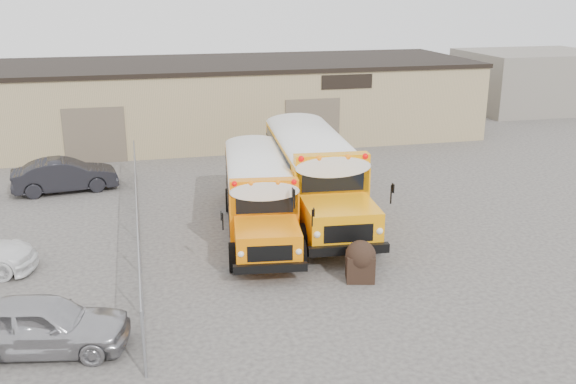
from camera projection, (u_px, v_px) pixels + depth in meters
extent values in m
plane|color=#403D3B|center=(317.00, 258.00, 22.36)|extent=(120.00, 120.00, 0.00)
cube|color=#95845C|center=(230.00, 100.00, 40.20)|extent=(30.00, 10.00, 4.50)
cube|color=black|center=(229.00, 63.00, 39.50)|extent=(30.20, 10.20, 0.25)
cube|color=black|center=(347.00, 82.00, 36.38)|extent=(3.00, 0.08, 0.80)
cube|color=#665C49|center=(95.00, 136.00, 34.00)|extent=(3.20, 0.08, 3.00)
cube|color=#665C49|center=(313.00, 125.00, 36.67)|extent=(3.20, 0.08, 3.00)
cylinder|color=gray|center=(144.00, 345.00, 15.19)|extent=(0.07, 0.07, 1.80)
cylinder|color=gray|center=(141.00, 290.00, 17.97)|extent=(0.07, 0.07, 1.80)
cylinder|color=gray|center=(139.00, 249.00, 20.75)|extent=(0.07, 0.07, 1.80)
cylinder|color=gray|center=(138.00, 218.00, 23.53)|extent=(0.07, 0.07, 1.80)
cylinder|color=gray|center=(137.00, 194.00, 26.31)|extent=(0.07, 0.07, 1.80)
cylinder|color=gray|center=(136.00, 174.00, 29.09)|extent=(0.07, 0.07, 1.80)
cylinder|color=gray|center=(135.00, 158.00, 31.87)|extent=(0.07, 0.07, 1.80)
cylinder|color=gray|center=(136.00, 196.00, 23.26)|extent=(0.05, 18.00, 0.05)
cylinder|color=gray|center=(139.00, 240.00, 23.79)|extent=(0.05, 18.00, 0.05)
cube|color=gray|center=(138.00, 218.00, 23.53)|extent=(0.02, 18.00, 1.70)
cube|color=gray|center=(532.00, 80.00, 49.26)|extent=(10.00, 8.00, 4.40)
cube|color=orange|center=(250.00, 152.00, 30.71)|extent=(3.27, 7.49, 1.96)
cube|color=orange|center=(256.00, 190.00, 26.41)|extent=(2.35, 2.35, 1.10)
cube|color=black|center=(254.00, 160.00, 27.13)|extent=(1.95, 0.30, 0.72)
cube|color=white|center=(250.00, 129.00, 30.37)|extent=(3.28, 7.57, 0.38)
cube|color=orange|center=(254.00, 145.00, 27.15)|extent=(2.38, 0.77, 0.34)
sphere|color=#E50705|center=(230.00, 144.00, 26.80)|extent=(0.19, 0.19, 0.19)
sphere|color=#E50705|center=(278.00, 143.00, 27.01)|extent=(0.19, 0.19, 0.19)
sphere|color=orange|center=(243.00, 144.00, 26.86)|extent=(0.19, 0.19, 0.19)
sphere|color=orange|center=(265.00, 143.00, 26.96)|extent=(0.19, 0.19, 0.19)
cube|color=black|center=(258.00, 208.00, 25.48)|extent=(2.35, 0.50, 0.27)
cube|color=black|center=(247.00, 151.00, 34.46)|extent=(2.34, 0.48, 0.27)
cube|color=black|center=(250.00, 153.00, 30.73)|extent=(3.29, 7.36, 0.06)
cube|color=black|center=(250.00, 139.00, 30.81)|extent=(3.16, 6.36, 0.59)
cylinder|color=black|center=(229.00, 202.00, 26.56)|extent=(0.39, 1.02, 0.99)
cylinder|color=black|center=(283.00, 200.00, 26.80)|extent=(0.39, 1.02, 0.99)
cylinder|color=black|center=(226.00, 164.00, 32.26)|extent=(0.39, 1.02, 0.99)
cylinder|color=black|center=(271.00, 163.00, 32.50)|extent=(0.39, 1.02, 0.99)
cube|color=#FF9C09|center=(287.00, 133.00, 33.58)|extent=(3.47, 8.68, 2.29)
cube|color=#FF9C09|center=(306.00, 170.00, 28.59)|extent=(2.65, 2.65, 1.28)
cube|color=black|center=(301.00, 139.00, 29.42)|extent=(2.28, 0.25, 0.84)
cube|color=white|center=(287.00, 108.00, 33.18)|extent=(3.48, 8.77, 0.45)
cube|color=#FF9C09|center=(300.00, 123.00, 29.45)|extent=(2.77, 0.78, 0.40)
sphere|color=#E50705|center=(276.00, 122.00, 28.99)|extent=(0.22, 0.22, 0.22)
sphere|color=#E50705|center=(326.00, 120.00, 29.33)|extent=(0.22, 0.22, 0.22)
sphere|color=orange|center=(290.00, 121.00, 29.09)|extent=(0.22, 0.22, 0.22)
sphere|color=orange|center=(312.00, 121.00, 29.24)|extent=(0.22, 0.22, 0.22)
cube|color=black|center=(311.00, 190.00, 27.50)|extent=(2.74, 0.47, 0.31)
cube|color=black|center=(276.00, 134.00, 37.94)|extent=(2.74, 0.45, 0.31)
cube|color=black|center=(287.00, 135.00, 33.61)|extent=(3.50, 8.51, 0.07)
cube|color=black|center=(286.00, 120.00, 33.70)|extent=(3.40, 7.35, 0.69)
cylinder|color=black|center=(276.00, 184.00, 28.71)|extent=(0.41, 1.18, 1.16)
cylinder|color=black|center=(334.00, 182.00, 29.09)|extent=(0.41, 1.18, 1.16)
cylinder|color=black|center=(259.00, 148.00, 35.33)|extent=(0.41, 1.18, 1.16)
cylinder|color=black|center=(306.00, 146.00, 35.72)|extent=(0.41, 1.18, 1.16)
cylinder|color=#BF0505|center=(257.00, 144.00, 30.53)|extent=(0.08, 0.63, 0.62)
cube|color=black|center=(360.00, 267.00, 20.53)|extent=(1.06, 0.99, 0.89)
sphere|color=black|center=(361.00, 255.00, 20.41)|extent=(0.98, 0.98, 0.98)
imported|color=#B2B1B6|center=(42.00, 324.00, 16.41)|extent=(4.67, 2.57, 1.51)
imported|color=black|center=(65.00, 175.00, 29.44)|extent=(4.82, 2.23, 1.53)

